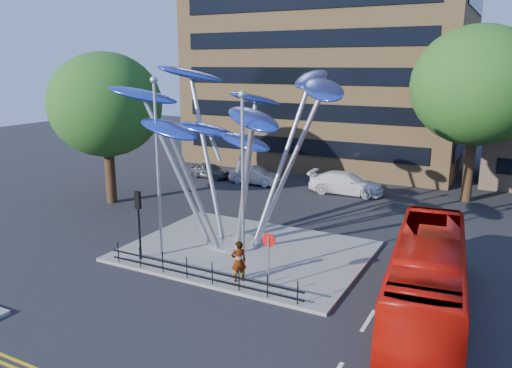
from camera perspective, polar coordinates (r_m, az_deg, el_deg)
The scene contains 16 objects.
ground at distance 20.91m, azimuth -6.81°, elevation -13.56°, with size 120.00×120.00×0.00m, color black.
traffic_island at distance 26.01m, azimuth -1.11°, elevation -7.67°, with size 12.00×9.00×0.15m, color slate.
brick_tower at distance 50.39m, azimuth 8.72°, elevation 19.72°, with size 25.00×15.00×30.00m, color olive.
tree_right at distance 37.34m, azimuth 23.96°, elevation 10.20°, with size 8.80×8.80×12.11m.
tree_left at distance 35.42m, azimuth -16.82°, elevation 8.64°, with size 7.60×7.60×10.32m.
leaf_sculpture at distance 25.50m, azimuth -2.55°, elevation 7.65°, with size 12.72×9.54×9.51m.
street_lamp_left at distance 24.48m, azimuth -11.23°, elevation 3.57°, with size 0.36×0.36×8.80m.
street_lamp_right at distance 21.35m, azimuth -1.53°, elevation 1.66°, with size 0.36×0.36×8.30m.
traffic_light_island at distance 24.68m, azimuth -13.30°, elevation -3.00°, with size 0.28×0.18×3.42m.
no_entry_sign_island at distance 21.21m, azimuth 1.45°, elevation -7.68°, with size 0.60×0.10×2.45m.
pedestrian_railing_front at distance 22.45m, azimuth -6.50°, elevation -10.01°, with size 10.00×0.06×1.00m.
red_bus at distance 20.64m, azimuth 19.00°, elevation -9.91°, with size 2.58×11.05×3.08m, color #B91108.
pedestrian at distance 22.10m, azimuth -2.00°, elevation -8.81°, with size 0.68×0.45×1.88m, color gray.
parked_car_left at distance 42.64m, azimuth -5.27°, elevation 1.55°, with size 1.52×3.78×1.29m, color #45464D.
parked_car_mid at distance 40.19m, azimuth -0.07°, elevation 0.95°, with size 1.48×4.26×1.40m, color #A6A8AD.
parked_car_right at distance 37.87m, azimuth 10.24°, elevation 0.10°, with size 2.25×5.54×1.61m, color silver.
Camera 1 is at (10.73, -15.21, 9.52)m, focal length 35.00 mm.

